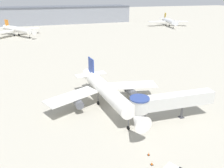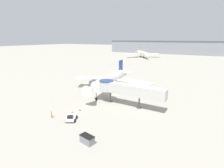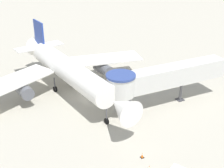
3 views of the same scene
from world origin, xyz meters
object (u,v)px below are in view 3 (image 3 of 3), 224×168
Objects in this scene: traffic_cone_starboard_wing at (134,79)px; traffic_cone_apron_front at (149,168)px; main_airplane at (68,70)px; traffic_cone_near_nose at (142,155)px; jet_bridge at (160,78)px.

traffic_cone_starboard_wing is 1.12× the size of traffic_cone_apron_front.
traffic_cone_apron_front is at bearing -93.57° from main_airplane.
traffic_cone_apron_front is at bearing -104.17° from traffic_cone_near_nose.
jet_bridge is 10.07m from traffic_cone_starboard_wing.
jet_bridge is at bearing 50.65° from traffic_cone_apron_front.
jet_bridge reaches higher than traffic_cone_apron_front.
traffic_cone_near_nose is (1.60, -19.19, -3.77)m from main_airplane.
traffic_cone_starboard_wing is at bearing -11.50° from main_airplane.
main_airplane reaches higher than traffic_cone_starboard_wing.
traffic_cone_apron_front is (1.03, -21.43, -3.74)m from main_airplane.
traffic_cone_near_nose is 0.92× the size of traffic_cone_apron_front.
jet_bridge is 26.45× the size of traffic_cone_apron_front.
main_airplane is at bearing 92.76° from traffic_cone_apron_front.
traffic_cone_apron_front reaches higher than traffic_cone_near_nose.
traffic_cone_starboard_wing is at bearing 62.45° from traffic_cone_apron_front.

